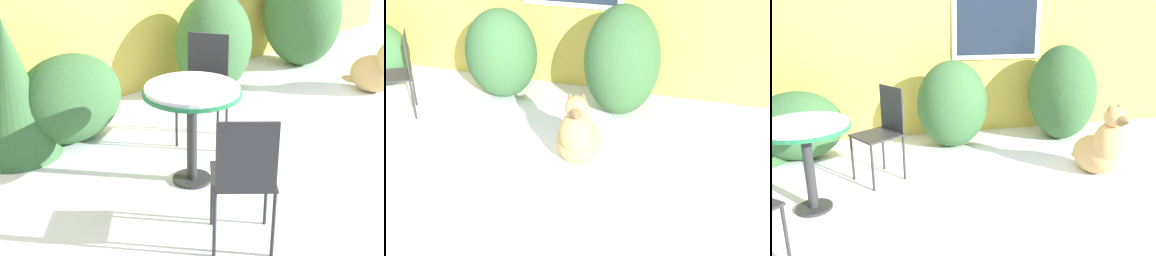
% 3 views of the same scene
% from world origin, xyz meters
% --- Properties ---
extents(ground_plane, '(16.00, 16.00, 0.00)m').
position_xyz_m(ground_plane, '(0.00, 0.00, 0.00)').
color(ground_plane, white).
extents(shrub_left, '(1.00, 0.70, 0.80)m').
position_xyz_m(shrub_left, '(-1.72, 1.58, 0.40)').
color(shrub_left, '#386638').
rests_on(shrub_left, ground_plane).
extents(shrub_middle, '(0.88, 0.75, 1.09)m').
position_xyz_m(shrub_middle, '(0.09, 1.62, 0.55)').
color(shrub_middle, '#386638').
rests_on(shrub_middle, ground_plane).
extents(shrub_right, '(0.85, 1.01, 1.25)m').
position_xyz_m(shrub_right, '(1.57, 1.62, 0.62)').
color(shrub_right, '#386638').
rests_on(shrub_right, ground_plane).
extents(evergreen_bush, '(0.77, 0.77, 1.21)m').
position_xyz_m(evergreen_bush, '(-2.22, 1.66, 0.60)').
color(evergreen_bush, '#386638').
rests_on(evergreen_bush, ground_plane).
extents(patio_table, '(0.74, 0.74, 0.79)m').
position_xyz_m(patio_table, '(-1.42, 0.29, 0.67)').
color(patio_table, '#2D2D30').
rests_on(patio_table, ground_plane).
extents(patio_chair_near_table, '(0.56, 0.56, 0.94)m').
position_xyz_m(patio_chair_near_table, '(-0.79, 0.83, 0.53)').
color(patio_chair_near_table, '#2D2D30').
rests_on(patio_chair_near_table, ground_plane).
extents(patio_chair_far_side, '(0.57, 0.57, 0.94)m').
position_xyz_m(patio_chair_far_side, '(-1.77, -0.58, 0.53)').
color(patio_chair_far_side, '#2D2D30').
rests_on(patio_chair_far_side, ground_plane).
extents(dog, '(0.53, 0.74, 0.78)m').
position_xyz_m(dog, '(1.42, 0.41, 0.29)').
color(dog, tan).
rests_on(dog, ground_plane).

